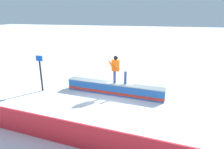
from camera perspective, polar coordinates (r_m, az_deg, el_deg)
ground_plane at (r=10.70m, az=0.62°, el=-5.77°), size 120.00×120.00×0.00m
grind_box at (r=10.59m, az=0.63°, el=-4.31°), size 5.42×1.00×0.65m
snowboarder at (r=10.14m, az=1.45°, el=1.74°), size 1.43×0.44×1.51m
safety_fence at (r=6.66m, az=-10.11°, el=-17.17°), size 9.81×0.89×0.92m
trail_marker at (r=11.51m, az=-20.14°, el=0.58°), size 0.40×0.10×2.04m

